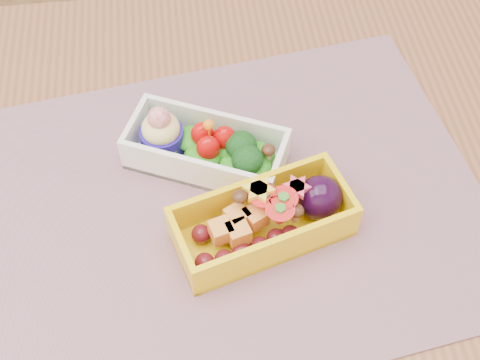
{
  "coord_description": "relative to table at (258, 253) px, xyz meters",
  "views": [
    {
      "loc": [
        -0.07,
        -0.39,
        1.36
      ],
      "look_at": [
        -0.02,
        0.02,
        0.79
      ],
      "focal_mm": 47.96,
      "sensor_mm": 36.0,
      "label": 1
    }
  ],
  "objects": [
    {
      "name": "table",
      "position": [
        0.0,
        0.0,
        0.0
      ],
      "size": [
        1.2,
        0.8,
        0.75
      ],
      "color": "brown",
      "rests_on": "ground"
    },
    {
      "name": "bento_white",
      "position": [
        -0.05,
        0.07,
        0.13
      ],
      "size": [
        0.2,
        0.15,
        0.08
      ],
      "rotation": [
        0.0,
        0.0,
        -0.43
      ],
      "color": "white",
      "rests_on": "placemat"
    },
    {
      "name": "placemat",
      "position": [
        -0.03,
        0.01,
        0.1
      ],
      "size": [
        0.62,
        0.51,
        0.0
      ],
      "primitive_type": "cube",
      "rotation": [
        0.0,
        0.0,
        0.14
      ],
      "color": "gray",
      "rests_on": "table"
    },
    {
      "name": "bento_yellow",
      "position": [
        0.0,
        -0.03,
        0.13
      ],
      "size": [
        0.21,
        0.13,
        0.06
      ],
      "rotation": [
        0.0,
        0.0,
        0.28
      ],
      "color": "yellow",
      "rests_on": "placemat"
    }
  ]
}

